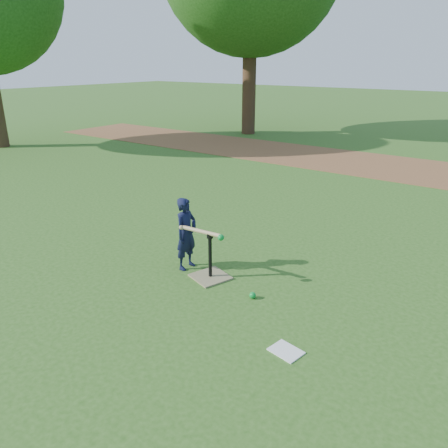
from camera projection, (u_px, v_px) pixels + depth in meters
The scene contains 7 objects.
ground at pixel (215, 270), 5.85m from camera, with size 80.00×80.00×0.00m, color #285116.
dirt_strip at pixel (387, 166), 11.52m from camera, with size 24.00×3.00×0.01m, color brown.
child at pixel (186, 234), 5.76m from camera, with size 0.36×0.24×0.98m, color black.
wiffle_ball_ground at pixel (253, 295), 5.15m from camera, with size 0.08×0.08×0.08m, color #0C892D.
clipboard at pixel (286, 351), 4.22m from camera, with size 0.30×0.23×0.01m, color white.
batting_tee at pixel (210, 270), 5.62m from camera, with size 0.54×0.54×0.61m.
swing_action at pixel (203, 232), 5.45m from camera, with size 0.71×0.13×0.09m.
Camera 1 is at (3.19, -4.18, 2.64)m, focal length 35.00 mm.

